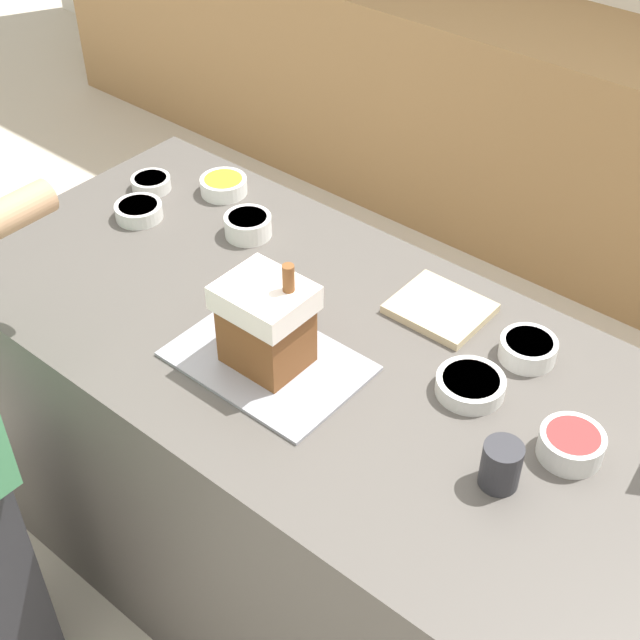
% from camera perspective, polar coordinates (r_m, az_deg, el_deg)
% --- Properties ---
extents(ground_plane, '(12.00, 12.00, 0.00)m').
position_cam_1_polar(ground_plane, '(2.56, 0.73, -16.89)').
color(ground_plane, beige).
extents(kitchen_island, '(1.88, 0.83, 0.89)m').
position_cam_1_polar(kitchen_island, '(2.20, 0.83, -10.56)').
color(kitchen_island, '#514C47').
rests_on(kitchen_island, ground_plane).
extents(baking_tray, '(0.39, 0.27, 0.01)m').
position_cam_1_polar(baking_tray, '(1.85, -3.35, -2.64)').
color(baking_tray, '#9E9EA8').
rests_on(baking_tray, kitchen_island).
extents(gingerbread_house, '(0.18, 0.15, 0.25)m').
position_cam_1_polar(gingerbread_house, '(1.78, -3.47, -0.16)').
color(gingerbread_house, brown).
rests_on(gingerbread_house, baking_tray).
extents(candy_bowl_far_left, '(0.12, 0.12, 0.05)m').
position_cam_1_polar(candy_bowl_far_left, '(2.20, -4.64, 6.10)').
color(candy_bowl_far_left, white).
rests_on(candy_bowl_far_left, kitchen_island).
extents(candy_bowl_beside_tree, '(0.12, 0.12, 0.05)m').
position_cam_1_polar(candy_bowl_beside_tree, '(1.71, 15.79, -7.64)').
color(candy_bowl_beside_tree, silver).
rests_on(candy_bowl_beside_tree, kitchen_island).
extents(candy_bowl_behind_tray, '(0.14, 0.14, 0.04)m').
position_cam_1_polar(candy_bowl_behind_tray, '(1.79, 9.60, -4.10)').
color(candy_bowl_behind_tray, silver).
rests_on(candy_bowl_behind_tray, kitchen_island).
extents(candy_bowl_front_corner, '(0.12, 0.12, 0.04)m').
position_cam_1_polar(candy_bowl_front_corner, '(2.30, -11.53, 6.89)').
color(candy_bowl_front_corner, silver).
rests_on(candy_bowl_front_corner, kitchen_island).
extents(candy_bowl_near_tray_right, '(0.12, 0.12, 0.04)m').
position_cam_1_polar(candy_bowl_near_tray_right, '(2.37, -6.19, 8.59)').
color(candy_bowl_near_tray_right, white).
rests_on(candy_bowl_near_tray_right, kitchen_island).
extents(candy_bowl_near_tray_left, '(0.10, 0.10, 0.04)m').
position_cam_1_polar(candy_bowl_near_tray_left, '(2.41, -10.76, 8.62)').
color(candy_bowl_near_tray_left, silver).
rests_on(candy_bowl_near_tray_left, kitchen_island).
extents(candy_bowl_far_right, '(0.12, 0.12, 0.05)m').
position_cam_1_polar(candy_bowl_far_right, '(1.89, 13.17, -1.78)').
color(candy_bowl_far_right, white).
rests_on(candy_bowl_far_right, kitchen_island).
extents(cookbook, '(0.20, 0.17, 0.02)m').
position_cam_1_polar(cookbook, '(1.98, 7.70, 0.73)').
color(cookbook, '#CCB78C').
rests_on(cookbook, kitchen_island).
extents(mug, '(0.07, 0.07, 0.09)m').
position_cam_1_polar(mug, '(1.62, 11.51, -9.09)').
color(mug, '#2D2D33').
rests_on(mug, kitchen_island).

